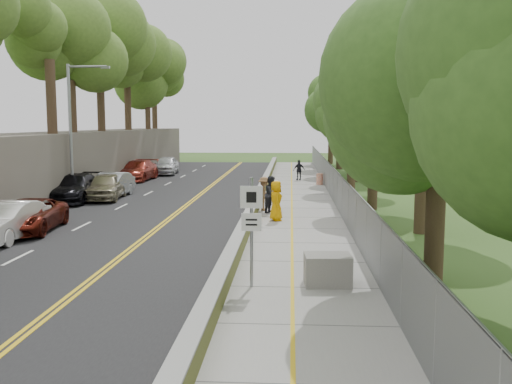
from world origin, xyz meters
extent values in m
plane|color=#33511E|center=(0.00, 0.00, 0.00)|extent=(140.00, 140.00, 0.00)
cube|color=black|center=(-5.40, 15.00, 0.02)|extent=(11.20, 66.00, 0.04)
cube|color=gray|center=(2.55, 15.00, 0.03)|extent=(4.20, 66.00, 0.05)
cube|color=#C5D337|center=(0.25, 15.00, 0.30)|extent=(0.42, 66.00, 0.60)
cube|color=#595147|center=(-13.50, 15.00, 2.00)|extent=(5.00, 66.00, 4.00)
cube|color=slate|center=(4.65, 15.00, 1.00)|extent=(0.04, 66.00, 2.00)
cylinder|color=gray|center=(-10.70, 14.00, 4.00)|extent=(0.18, 0.18, 8.00)
cylinder|color=gray|center=(-9.60, 14.00, 7.85)|extent=(2.30, 0.13, 0.13)
cube|color=gray|center=(-8.52, 14.00, 7.80)|extent=(0.50, 0.22, 0.14)
cylinder|color=gray|center=(1.05, -3.00, 1.60)|extent=(0.09, 0.09, 3.10)
cube|color=white|center=(1.05, -3.03, 2.60)|extent=(0.62, 0.04, 0.62)
cube|color=white|center=(1.05, -3.03, 1.90)|extent=(0.56, 0.04, 0.50)
cylinder|color=red|center=(4.30, 23.94, 0.47)|extent=(0.51, 0.51, 0.84)
cube|color=slate|center=(3.20, -2.67, 0.49)|extent=(1.36, 1.05, 0.87)
imported|color=white|center=(-9.00, 2.87, 0.79)|extent=(1.68, 4.58, 1.50)
imported|color=#50130B|center=(-9.00, 4.61, 0.73)|extent=(2.76, 5.14, 1.37)
imported|color=black|center=(-10.55, 13.90, 0.84)|extent=(2.54, 5.62, 1.60)
imported|color=gray|center=(-9.00, 14.90, 0.84)|extent=(2.37, 4.87, 1.60)
imported|color=#9A9EA0|center=(-9.00, 15.91, 0.80)|extent=(1.83, 4.69, 1.52)
imported|color=black|center=(-10.60, 27.88, 0.75)|extent=(2.65, 5.27, 1.43)
imported|color=maroon|center=(-10.15, 26.34, 0.84)|extent=(2.52, 5.63, 1.60)
imported|color=silver|center=(-9.03, 31.82, 0.85)|extent=(2.28, 4.91, 1.63)
imported|color=#E39904|center=(1.45, 7.97, 0.99)|extent=(0.77, 1.02, 1.89)
imported|color=white|center=(1.45, 10.01, 0.90)|extent=(0.52, 0.69, 1.71)
imported|color=black|center=(1.16, 10.38, 0.99)|extent=(1.02, 1.12, 1.89)
imported|color=olive|center=(0.75, 11.10, 0.94)|extent=(0.87, 1.26, 1.78)
imported|color=black|center=(2.80, 27.24, 0.87)|extent=(1.03, 0.65, 1.63)
camera|label=1|loc=(2.13, -18.61, 4.64)|focal=40.00mm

